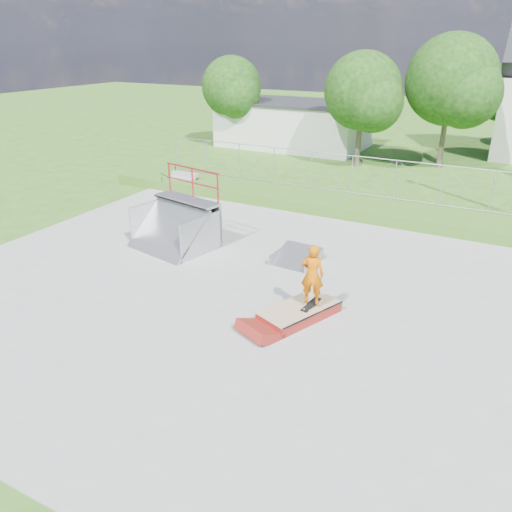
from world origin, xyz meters
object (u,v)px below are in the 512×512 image
at_px(grind_box, 299,312).
at_px(quarter_pipe, 171,212).
at_px(flat_bank_ramp, 296,257).
at_px(skater, 312,277).

distance_m(grind_box, quarter_pipe, 6.84).
height_order(grind_box, flat_bank_ramp, flat_bank_ramp).
bearing_deg(quarter_pipe, flat_bank_ramp, 22.01).
distance_m(grind_box, flat_bank_ramp, 3.73).
height_order(quarter_pipe, skater, quarter_pipe).
xyz_separation_m(grind_box, quarter_pipe, (-6.23, 2.54, 1.23)).
distance_m(grind_box, skater, 1.13).
xyz_separation_m(quarter_pipe, skater, (6.49, -2.35, -0.15)).
relative_size(grind_box, skater, 1.48).
bearing_deg(skater, grind_box, 25.48).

